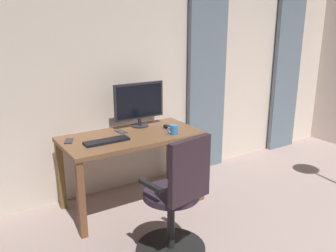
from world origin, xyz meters
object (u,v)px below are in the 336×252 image
object	(u,v)px
computer_mouse	(167,126)
mug_tea	(174,130)
computer_keyboard	(107,141)
cell_phone_by_monitor	(69,141)
computer_monitor	(139,102)
desk	(132,144)
cell_phone_face_up	(121,132)
office_chair	(177,203)

from	to	relation	value
computer_mouse	mug_tea	distance (m)	0.22
computer_keyboard	cell_phone_by_monitor	xyz separation A→B (m)	(0.29, -0.21, -0.01)
computer_monitor	mug_tea	world-z (taller)	computer_monitor
computer_keyboard	desk	bearing A→B (deg)	-164.25
cell_phone_face_up	mug_tea	distance (m)	0.53
desk	computer_keyboard	distance (m)	0.33
desk	mug_tea	bearing A→B (deg)	150.08
mug_tea	cell_phone_by_monitor	bearing A→B (deg)	-19.57
computer_keyboard	mug_tea	xyz separation A→B (m)	(-0.65, 0.12, 0.03)
computer_monitor	cell_phone_face_up	bearing A→B (deg)	18.20
desk	cell_phone_face_up	size ratio (longest dim) A/B	9.40
cell_phone_face_up	mug_tea	world-z (taller)	mug_tea
desk	computer_keyboard	size ratio (longest dim) A/B	3.23
desk	cell_phone_face_up	bearing A→B (deg)	-70.01
computer_mouse	cell_phone_by_monitor	size ratio (longest dim) A/B	0.69
office_chair	cell_phone_by_monitor	world-z (taller)	office_chair
computer_mouse	computer_monitor	bearing A→B (deg)	-46.69
computer_monitor	cell_phone_face_up	world-z (taller)	computer_monitor
computer_mouse	cell_phone_by_monitor	xyz separation A→B (m)	(0.99, -0.12, -0.01)
desk	computer_keyboard	xyz separation A→B (m)	(0.29, 0.08, 0.11)
office_chair	computer_keyboard	bearing A→B (deg)	93.52
desk	office_chair	distance (m)	0.97
office_chair	mug_tea	world-z (taller)	office_chair
desk	computer_monitor	world-z (taller)	computer_monitor
computer_mouse	mug_tea	xyz separation A→B (m)	(0.05, 0.21, 0.03)
computer_mouse	mug_tea	size ratio (longest dim) A/B	0.82
desk	mug_tea	size ratio (longest dim) A/B	11.14
computer_keyboard	computer_mouse	size ratio (longest dim) A/B	4.19
computer_mouse	cell_phone_face_up	distance (m)	0.48
office_chair	computer_monitor	world-z (taller)	computer_monitor
office_chair	computer_mouse	xyz separation A→B (m)	(-0.51, -0.96, 0.29)
office_chair	computer_monitor	distance (m)	1.32
cell_phone_by_monitor	office_chair	bearing A→B (deg)	137.81
computer_keyboard	cell_phone_by_monitor	distance (m)	0.35
computer_keyboard	cell_phone_by_monitor	bearing A→B (deg)	-36.39
cell_phone_by_monitor	computer_mouse	bearing A→B (deg)	-162.94
office_chair	computer_keyboard	xyz separation A→B (m)	(0.19, -0.87, 0.28)
desk	office_chair	bearing A→B (deg)	83.78
computer_keyboard	mug_tea	bearing A→B (deg)	169.33
computer_keyboard	mug_tea	distance (m)	0.66
computer_keyboard	cell_phone_face_up	xyz separation A→B (m)	(-0.24, -0.22, -0.01)
computer_mouse	cell_phone_by_monitor	bearing A→B (deg)	-6.96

